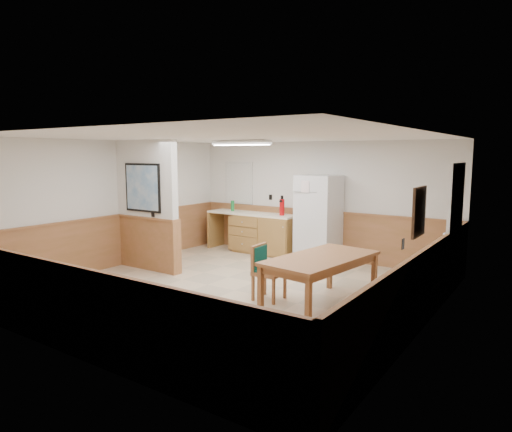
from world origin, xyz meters
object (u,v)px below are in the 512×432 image
Objects in this scene: refrigerator at (318,219)px; dining_bench at (407,300)px; soap_bottle at (233,206)px; fire_extinguisher at (282,207)px; dining_chair at (264,267)px; dining_table at (321,263)px.

refrigerator is 1.04× the size of dining_bench.
soap_bottle is (-4.86, 2.70, 0.68)m from dining_bench.
fire_extinguisher is (-0.91, 0.06, 0.19)m from refrigerator.
soap_bottle is at bearing 131.40° from dining_chair.
dining_bench is 2.04× the size of dining_chair.
fire_extinguisher is (-2.23, 2.60, 0.43)m from dining_table.
fire_extinguisher is at bearing -179.66° from refrigerator.
soap_bottle is at bearing -177.76° from refrigerator.
refrigerator is 2.88m from dining_table.
dining_table is 1.14× the size of dining_bench.
refrigerator is 2.12× the size of dining_chair.
dining_table is 3.45m from fire_extinguisher.
fire_extinguisher is at bearing 144.83° from dining_bench.
fire_extinguisher is 1.76× the size of soap_bottle.
dining_table reaches higher than dining_bench.
dining_bench is 3.99× the size of fire_extinguisher.
soap_bottle reaches higher than dining_table.
soap_bottle is (-2.27, 0.06, 0.12)m from refrigerator.
refrigerator is at bearing -1.52° from fire_extinguisher.
refrigerator reaches higher than dining_table.
dining_table is (1.31, -2.55, -0.24)m from refrigerator.
fire_extinguisher reaches higher than soap_bottle.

